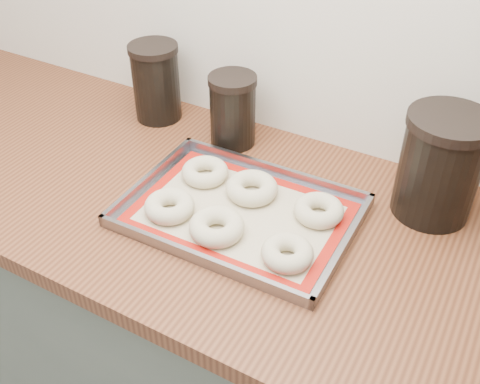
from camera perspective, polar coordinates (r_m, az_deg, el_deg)
The scene contains 13 objects.
cabinet at distance 1.50m, azimuth 0.86°, elevation -16.00°, with size 3.00×0.65×0.86m, color #5B6458.
countertop at distance 1.17m, azimuth 1.07°, elevation -2.89°, with size 3.06×0.68×0.04m, color brown.
baking_tray at distance 1.15m, azimuth -0.00°, elevation -2.09°, with size 0.47×0.34×0.03m.
baking_mat at distance 1.15m, azimuth 0.00°, elevation -2.17°, with size 0.42×0.30×0.00m.
bagel_front_left at distance 1.15m, azimuth -7.18°, elevation -1.45°, with size 0.10×0.10×0.04m, color beige.
bagel_front_mid at distance 1.09m, azimuth -2.38°, elevation -3.54°, with size 0.11×0.11×0.04m, color beige.
bagel_front_right at distance 1.04m, azimuth 4.82°, elevation -6.19°, with size 0.10×0.10×0.04m, color beige.
bagel_back_left at distance 1.24m, azimuth -3.58°, elevation 2.06°, with size 0.10×0.10×0.03m, color beige.
bagel_back_mid at distance 1.19m, azimuth 1.20°, elevation 0.40°, with size 0.11×0.11×0.04m, color beige.
bagel_back_right at distance 1.14m, azimuth 8.01°, elevation -1.85°, with size 0.10×0.10×0.03m, color beige.
canister_left at distance 1.45m, azimuth -8.53°, elevation 11.00°, with size 0.12×0.12×0.20m.
canister_mid at distance 1.33m, azimuth -0.74°, elevation 8.32°, with size 0.11×0.11×0.17m.
canister_right at distance 1.16m, azimuth 19.65°, elevation 2.53°, with size 0.16×0.16×0.22m.
Camera 1 is at (0.42, 0.89, 1.64)m, focal length 42.00 mm.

